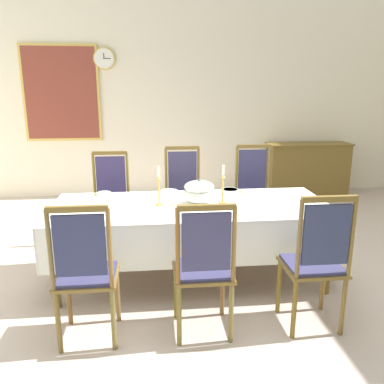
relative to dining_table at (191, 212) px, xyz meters
The scene contains 21 objects.
ground 0.73m from the dining_table, 90.00° to the right, with size 8.24×6.97×0.04m, color #C3B1A6.
back_wall 3.49m from the dining_table, 90.00° to the left, with size 8.24×0.08×3.43m, color silver.
dining_table is the anchor object (origin of this frame).
tablecloth 0.03m from the dining_table, ahead, with size 2.62×1.06×0.41m.
chair_south_a 1.26m from the dining_table, 132.53° to the right, with size 0.44×0.42×1.09m.
chair_north_a 1.26m from the dining_table, 132.47° to the left, with size 0.44×0.42×1.12m.
chair_south_b 0.93m from the dining_table, 90.10° to the right, with size 0.44×0.42×1.07m.
chair_north_b 0.93m from the dining_table, 90.09° to the left, with size 0.44×0.42×1.17m.
chair_south_c 1.26m from the dining_table, 47.30° to the right, with size 0.44×0.42×1.11m.
chair_north_c 1.27m from the dining_table, 47.42° to the left, with size 0.44×0.42×1.18m.
soup_tureen 0.21m from the dining_table, ahead, with size 0.32×0.32×0.25m.
candlestick_west 0.38m from the dining_table, behind, with size 0.07×0.07×0.37m.
candlestick_east 0.38m from the dining_table, ahead, with size 0.07×0.07×0.37m.
bowl_near_left 0.96m from the dining_table, 153.96° to the left, with size 0.14×0.14×0.03m.
bowl_near_right 0.58m from the dining_table, 39.15° to the left, with size 0.19×0.19×0.04m.
bowl_far_left 0.45m from the dining_table, 115.18° to the left, with size 0.18×0.18×0.04m.
spoon_primary 1.06m from the dining_table, 155.02° to the left, with size 0.04×0.18×0.01m.
spoon_secondary 0.69m from the dining_table, 34.47° to the left, with size 0.03×0.18×0.01m.
sideboard 3.84m from the dining_table, 51.94° to the left, with size 1.44×0.48×0.90m.
mounted_clock 3.80m from the dining_table, 108.53° to the left, with size 0.35×0.06×0.35m.
framed_painting 3.89m from the dining_table, 119.06° to the left, with size 1.24×0.05×1.55m.
Camera 1 is at (-0.35, -3.34, 1.82)m, focal length 36.60 mm.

